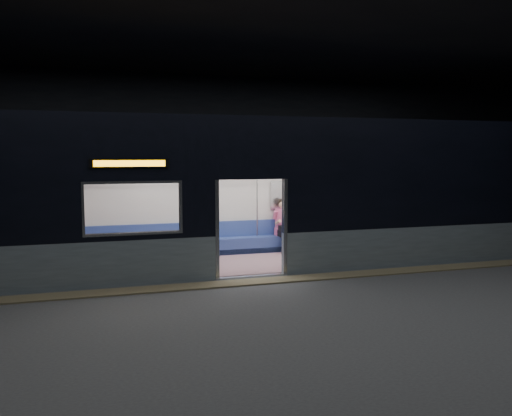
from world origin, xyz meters
name	(u,v)px	position (x,y,z in m)	size (l,w,h in m)	color
station_floor	(268,289)	(0.00, 0.00, -0.01)	(24.00, 14.00, 0.01)	#47494C
station_envelope	(268,94)	(0.00, 0.00, 3.66)	(24.00, 14.00, 5.00)	black
tactile_strip	(259,281)	(0.00, 0.55, 0.01)	(22.80, 0.50, 0.03)	#8C7F59
metro_car	(232,185)	(0.00, 2.54, 1.85)	(18.00, 3.04, 3.35)	#8B9BA6
passenger	(283,222)	(1.64, 3.55, 0.80)	(0.44, 0.71, 1.37)	black
handbag	(284,228)	(1.59, 3.32, 0.67)	(0.26, 0.22, 0.13)	black
transit_map	(290,195)	(1.94, 3.85, 1.48)	(1.01, 0.03, 0.66)	white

